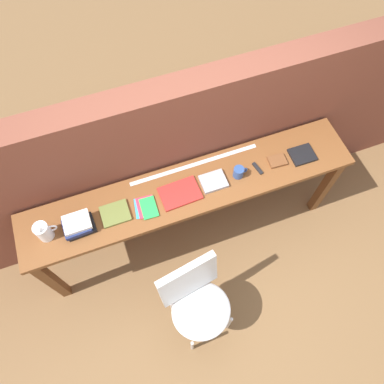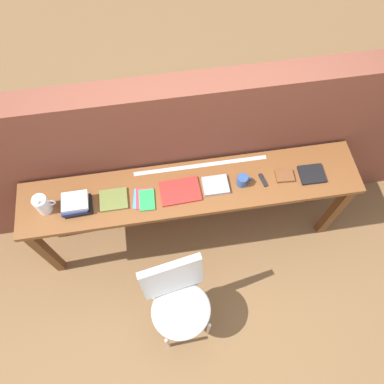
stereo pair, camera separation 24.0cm
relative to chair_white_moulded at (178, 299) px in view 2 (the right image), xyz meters
The scene contains 15 objects.
ground_plane 0.69m from the chair_white_moulded, 63.37° to the left, with size 40.00×40.00×0.00m, color brown.
brick_wall_back 1.10m from the chair_white_moulded, 79.01° to the left, with size 6.00×0.20×1.58m, color brown.
sideboard 0.76m from the chair_white_moulded, 73.94° to the left, with size 2.50×0.44×0.88m.
chair_white_moulded is the anchor object (origin of this frame).
pitcher_white 1.16m from the chair_white_moulded, 140.44° to the left, with size 0.14×0.10×0.18m.
book_stack_leftmost 0.99m from the chair_white_moulded, 132.53° to the left, with size 0.21×0.16×0.10m.
magazine_cycling 0.85m from the chair_white_moulded, 117.55° to the left, with size 0.20×0.17×0.02m, color olive.
pamphlet_pile_colourful 0.76m from the chair_white_moulded, 102.06° to the left, with size 0.16×0.19×0.01m.
book_open_centre 0.78m from the chair_white_moulded, 80.00° to the left, with size 0.29×0.20×0.02m, color red.
book_grey_hardcover 0.87m from the chair_white_moulded, 61.01° to the left, with size 0.18×0.15×0.03m, color #9E9EA3.
mug 0.97m from the chair_white_moulded, 49.75° to the left, with size 0.11×0.08×0.09m.
multitool_folded 1.06m from the chair_white_moulded, 42.91° to the left, with size 0.02×0.11×0.02m, color black.
leather_journal_brown 1.19m from the chair_white_moulded, 37.48° to the left, with size 0.13×0.10×0.02m, color brown.
book_repair_rightmost 1.34m from the chair_white_moulded, 31.45° to the left, with size 0.18×0.16×0.02m, color black.
ruler_metal_back_edge 0.99m from the chair_white_moulded, 70.92° to the left, with size 1.00×0.03×0.00m, color silver.
Camera 2 is at (-0.18, -0.96, 3.28)m, focal length 35.00 mm.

